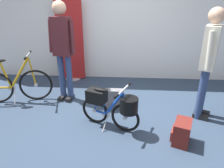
% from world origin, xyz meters
% --- Properties ---
extents(ground_plane, '(7.49, 7.49, 0.00)m').
position_xyz_m(ground_plane, '(0.00, 0.00, 0.00)').
color(ground_plane, '#2D3D51').
extents(back_wall, '(7.49, 0.10, 3.16)m').
position_xyz_m(back_wall, '(0.00, 2.06, 1.58)').
color(back_wall, white).
rests_on(back_wall, ground_plane).
extents(floor_banner_stand, '(0.60, 0.36, 1.83)m').
position_xyz_m(floor_banner_stand, '(-1.07, 1.84, 0.83)').
color(floor_banner_stand, '#B7B7BC').
rests_on(floor_banner_stand, ground_plane).
extents(folding_bike_foreground, '(0.90, 0.56, 0.68)m').
position_xyz_m(folding_bike_foreground, '(0.02, -0.13, 0.37)').
color(folding_bike_foreground, black).
rests_on(folding_bike_foreground, ground_plane).
extents(display_bike_left, '(1.28, 0.53, 0.92)m').
position_xyz_m(display_bike_left, '(-1.83, 0.60, 0.35)').
color(display_bike_left, black).
rests_on(display_bike_left, ground_plane).
extents(visitor_near_wall, '(0.53, 0.32, 1.80)m').
position_xyz_m(visitor_near_wall, '(-0.93, 0.78, 1.05)').
color(visitor_near_wall, navy).
rests_on(visitor_near_wall, ground_plane).
extents(visitor_browsing, '(0.37, 0.48, 1.72)m').
position_xyz_m(visitor_browsing, '(1.44, 0.30, 0.99)').
color(visitor_browsing, navy).
rests_on(visitor_browsing, ground_plane).
extents(backpack_on_floor, '(0.32, 0.37, 0.33)m').
position_xyz_m(backpack_on_floor, '(0.98, -0.42, 0.16)').
color(backpack_on_floor, maroon).
rests_on(backpack_on_floor, ground_plane).
extents(handbag_on_floor, '(0.31, 0.18, 0.35)m').
position_xyz_m(handbag_on_floor, '(0.01, 0.49, 0.17)').
color(handbag_on_floor, slate).
rests_on(handbag_on_floor, ground_plane).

